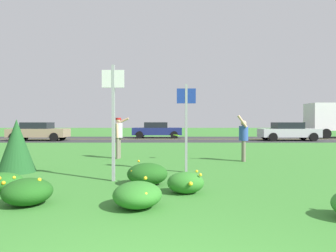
{
  "coord_description": "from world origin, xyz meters",
  "views": [
    {
      "loc": [
        0.27,
        -2.16,
        1.5
      ],
      "look_at": [
        0.28,
        7.05,
        1.37
      ],
      "focal_mm": 31.99,
      "sensor_mm": 36.0,
      "label": 1
    }
  ],
  "objects_px": {
    "frisbee_lime": "(176,135)",
    "car_silver_center_right": "(288,131)",
    "sign_post_near_path": "(113,111)",
    "sign_post_by_roadside": "(186,119)",
    "car_tan_leftmost": "(38,131)",
    "person_thrower_red_cap_gray_shirt": "(118,134)",
    "car_navy_center_left": "(157,130)",
    "person_catcher_blue_shirt": "(243,137)"
  },
  "relations": [
    {
      "from": "sign_post_near_path",
      "to": "person_thrower_red_cap_gray_shirt",
      "type": "bearing_deg",
      "value": 97.88
    },
    {
      "from": "sign_post_by_roadside",
      "to": "car_tan_leftmost",
      "type": "relative_size",
      "value": 0.58
    },
    {
      "from": "person_thrower_red_cap_gray_shirt",
      "to": "frisbee_lime",
      "type": "relative_size",
      "value": 6.81
    },
    {
      "from": "person_catcher_blue_shirt",
      "to": "car_navy_center_left",
      "type": "bearing_deg",
      "value": 103.41
    },
    {
      "from": "person_thrower_red_cap_gray_shirt",
      "to": "person_catcher_blue_shirt",
      "type": "xyz_separation_m",
      "value": [
        4.88,
        -0.86,
        -0.09
      ]
    },
    {
      "from": "person_thrower_red_cap_gray_shirt",
      "to": "car_tan_leftmost",
      "type": "distance_m",
      "value": 14.23
    },
    {
      "from": "person_thrower_red_cap_gray_shirt",
      "to": "car_navy_center_left",
      "type": "distance_m",
      "value": 15.48
    },
    {
      "from": "car_tan_leftmost",
      "to": "car_silver_center_right",
      "type": "bearing_deg",
      "value": 0.0
    },
    {
      "from": "person_thrower_red_cap_gray_shirt",
      "to": "car_navy_center_left",
      "type": "relative_size",
      "value": 0.37
    },
    {
      "from": "frisbee_lime",
      "to": "person_thrower_red_cap_gray_shirt",
      "type": "bearing_deg",
      "value": 172.22
    },
    {
      "from": "sign_post_near_path",
      "to": "frisbee_lime",
      "type": "height_order",
      "value": "sign_post_near_path"
    },
    {
      "from": "person_thrower_red_cap_gray_shirt",
      "to": "person_catcher_blue_shirt",
      "type": "distance_m",
      "value": 4.96
    },
    {
      "from": "car_tan_leftmost",
      "to": "frisbee_lime",
      "type": "bearing_deg",
      "value": -48.19
    },
    {
      "from": "person_catcher_blue_shirt",
      "to": "car_navy_center_left",
      "type": "xyz_separation_m",
      "value": [
        -3.89,
        16.3,
        -0.19
      ]
    },
    {
      "from": "car_navy_center_left",
      "to": "person_thrower_red_cap_gray_shirt",
      "type": "bearing_deg",
      "value": -93.7
    },
    {
      "from": "car_navy_center_left",
      "to": "car_silver_center_right",
      "type": "distance_m",
      "value": 11.28
    },
    {
      "from": "sign_post_by_roadside",
      "to": "car_tan_leftmost",
      "type": "height_order",
      "value": "sign_post_by_roadside"
    },
    {
      "from": "person_thrower_red_cap_gray_shirt",
      "to": "car_tan_leftmost",
      "type": "bearing_deg",
      "value": 125.6
    },
    {
      "from": "sign_post_near_path",
      "to": "sign_post_by_roadside",
      "type": "distance_m",
      "value": 2.33
    },
    {
      "from": "car_silver_center_right",
      "to": "sign_post_near_path",
      "type": "bearing_deg",
      "value": -124.05
    },
    {
      "from": "car_tan_leftmost",
      "to": "person_thrower_red_cap_gray_shirt",
      "type": "bearing_deg",
      "value": -54.4
    },
    {
      "from": "frisbee_lime",
      "to": "car_tan_leftmost",
      "type": "relative_size",
      "value": 0.05
    },
    {
      "from": "person_catcher_blue_shirt",
      "to": "car_tan_leftmost",
      "type": "height_order",
      "value": "person_catcher_blue_shirt"
    },
    {
      "from": "person_catcher_blue_shirt",
      "to": "car_silver_center_right",
      "type": "height_order",
      "value": "person_catcher_blue_shirt"
    },
    {
      "from": "sign_post_near_path",
      "to": "car_tan_leftmost",
      "type": "xyz_separation_m",
      "value": [
        -8.92,
        16.2,
        -1.02
      ]
    },
    {
      "from": "person_thrower_red_cap_gray_shirt",
      "to": "frisbee_lime",
      "type": "distance_m",
      "value": 2.37
    },
    {
      "from": "frisbee_lime",
      "to": "sign_post_by_roadside",
      "type": "bearing_deg",
      "value": -86.0
    },
    {
      "from": "sign_post_by_roadside",
      "to": "person_thrower_red_cap_gray_shirt",
      "type": "relative_size",
      "value": 1.55
    },
    {
      "from": "sign_post_by_roadside",
      "to": "car_silver_center_right",
      "type": "xyz_separation_m",
      "value": [
        9.03,
        14.9,
        -0.84
      ]
    },
    {
      "from": "person_catcher_blue_shirt",
      "to": "car_tan_leftmost",
      "type": "xyz_separation_m",
      "value": [
        -13.16,
        12.43,
        -0.19
      ]
    },
    {
      "from": "sign_post_by_roadside",
      "to": "car_navy_center_left",
      "type": "distance_m",
      "value": 18.85
    },
    {
      "from": "car_navy_center_left",
      "to": "frisbee_lime",
      "type": "bearing_deg",
      "value": -85.09
    },
    {
      "from": "sign_post_near_path",
      "to": "frisbee_lime",
      "type": "relative_size",
      "value": 11.87
    },
    {
      "from": "sign_post_near_path",
      "to": "car_navy_center_left",
      "type": "bearing_deg",
      "value": 88.99
    },
    {
      "from": "person_catcher_blue_shirt",
      "to": "car_tan_leftmost",
      "type": "distance_m",
      "value": 18.1
    },
    {
      "from": "car_navy_center_left",
      "to": "car_silver_center_right",
      "type": "height_order",
      "value": "same"
    },
    {
      "from": "frisbee_lime",
      "to": "car_silver_center_right",
      "type": "xyz_separation_m",
      "value": [
        9.24,
        11.89,
        -0.22
      ]
    },
    {
      "from": "car_tan_leftmost",
      "to": "car_silver_center_right",
      "type": "xyz_separation_m",
      "value": [
        19.87,
        0.0,
        0.0
      ]
    },
    {
      "from": "sign_post_by_roadside",
      "to": "car_tan_leftmost",
      "type": "bearing_deg",
      "value": 126.05
    },
    {
      "from": "person_thrower_red_cap_gray_shirt",
      "to": "car_silver_center_right",
      "type": "height_order",
      "value": "person_thrower_red_cap_gray_shirt"
    },
    {
      "from": "car_navy_center_left",
      "to": "car_silver_center_right",
      "type": "bearing_deg",
      "value": -20.1
    },
    {
      "from": "sign_post_by_roadside",
      "to": "person_thrower_red_cap_gray_shirt",
      "type": "bearing_deg",
      "value": 127.58
    }
  ]
}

